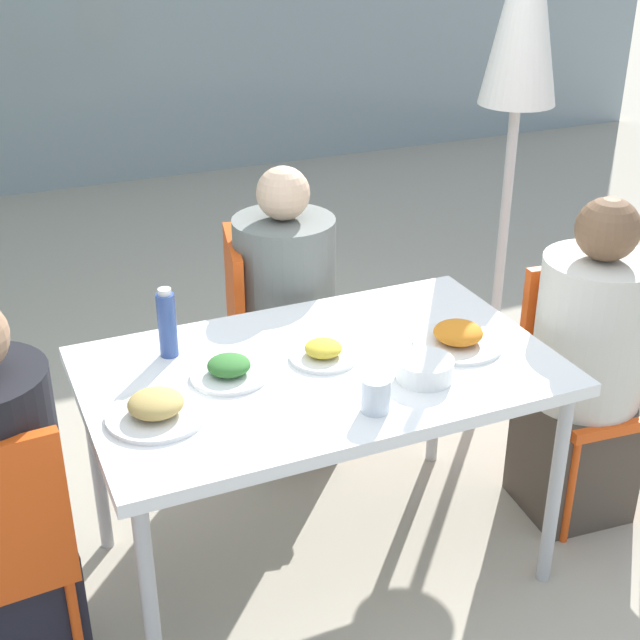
{
  "coord_description": "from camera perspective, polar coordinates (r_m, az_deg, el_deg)",
  "views": [
    {
      "loc": [
        -0.92,
        -2.12,
        2.05
      ],
      "look_at": [
        0.0,
        0.0,
        0.9
      ],
      "focal_mm": 50.0,
      "sensor_mm": 36.0,
      "label": 1
    }
  ],
  "objects": [
    {
      "name": "ground_plane",
      "position": [
        3.09,
        0.0,
        -15.16
      ],
      "size": [
        24.0,
        24.0,
        0.0
      ],
      "primitive_type": "plane",
      "color": "#B2A893"
    },
    {
      "name": "plate_2",
      "position": [
        2.59,
        -5.84,
        -3.19
      ],
      "size": [
        0.23,
        0.23,
        0.06
      ],
      "color": "white",
      "rests_on": "dining_table"
    },
    {
      "name": "plate_3",
      "position": [
        2.43,
        -10.44,
        -5.59
      ],
      "size": [
        0.27,
        0.27,
        0.07
      ],
      "color": "white",
      "rests_on": "dining_table"
    },
    {
      "name": "salad_bowl",
      "position": [
        2.59,
        6.73,
        -3.13
      ],
      "size": [
        0.17,
        0.17,
        0.06
      ],
      "color": "white",
      "rests_on": "dining_table"
    },
    {
      "name": "closed_umbrella",
      "position": [
        3.75,
        12.82,
        17.25
      ],
      "size": [
        0.36,
        0.36,
        2.04
      ],
      "color": "#333333",
      "rests_on": "ground"
    },
    {
      "name": "chair_far",
      "position": [
        3.4,
        -3.67,
        -0.47
      ],
      "size": [
        0.48,
        0.48,
        0.88
      ],
      "rotation": [
        0.0,
        0.0,
        -1.79
      ],
      "color": "#E54C14",
      "rests_on": "ground"
    },
    {
      "name": "drinking_cup",
      "position": [
        2.42,
        3.58,
        -4.8
      ],
      "size": [
        0.08,
        0.08,
        0.1
      ],
      "color": "silver",
      "rests_on": "dining_table"
    },
    {
      "name": "plate_1",
      "position": [
        2.78,
        8.81,
        -1.09
      ],
      "size": [
        0.28,
        0.28,
        0.08
      ],
      "color": "white",
      "rests_on": "dining_table"
    },
    {
      "name": "plate_0",
      "position": [
        2.68,
        0.21,
        -2.09
      ],
      "size": [
        0.21,
        0.21,
        0.06
      ],
      "color": "white",
      "rests_on": "dining_table"
    },
    {
      "name": "person_right",
      "position": [
        3.15,
        16.63,
        -3.37
      ],
      "size": [
        0.38,
        0.38,
        1.17
      ],
      "rotation": [
        0.0,
        0.0,
        3.06
      ],
      "color": "#473D33",
      "rests_on": "ground"
    },
    {
      "name": "chair_right",
      "position": [
        3.25,
        16.52,
        -3.0
      ],
      "size": [
        0.43,
        0.43,
        0.88
      ],
      "rotation": [
        0.0,
        0.0,
        3.06
      ],
      "color": "#E54C14",
      "rests_on": "ground"
    },
    {
      "name": "person_left",
      "position": [
        2.55,
        -19.73,
        -11.54
      ],
      "size": [
        0.35,
        0.35,
        1.17
      ],
      "rotation": [
        0.0,
        0.0,
        0.07
      ],
      "color": "black",
      "rests_on": "ground"
    },
    {
      "name": "bottle",
      "position": [
        2.7,
        -9.76,
        -0.24
      ],
      "size": [
        0.06,
        0.06,
        0.22
      ],
      "color": "#334C8E",
      "rests_on": "dining_table"
    },
    {
      "name": "person_far",
      "position": [
        3.36,
        -2.21,
        -0.41
      ],
      "size": [
        0.4,
        0.4,
        1.16
      ],
      "rotation": [
        0.0,
        0.0,
        -1.79
      ],
      "color": "#473D33",
      "rests_on": "ground"
    },
    {
      "name": "dining_table",
      "position": [
        2.68,
        0.0,
        -4.01
      ],
      "size": [
        1.39,
        0.85,
        0.75
      ],
      "color": "white",
      "rests_on": "ground"
    }
  ]
}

